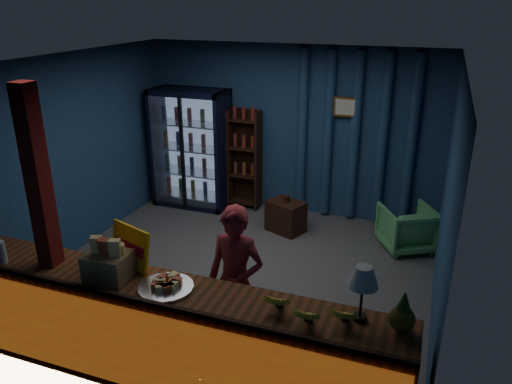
{
  "coord_description": "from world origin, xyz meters",
  "views": [
    {
      "loc": [
        2.1,
        -5.02,
        3.23
      ],
      "look_at": [
        0.32,
        -0.2,
        1.21
      ],
      "focal_mm": 35.0,
      "sensor_mm": 36.0,
      "label": 1
    }
  ],
  "objects_px": {
    "green_chair": "(407,228)",
    "table_lamp": "(363,279)",
    "shopkeeper": "(236,282)",
    "pastry_tray": "(166,286)"
  },
  "relations": [
    {
      "from": "pastry_tray",
      "to": "table_lamp",
      "type": "bearing_deg",
      "value": 4.9
    },
    {
      "from": "green_chair",
      "to": "table_lamp",
      "type": "xyz_separation_m",
      "value": [
        -0.16,
        -3.21,
        1.0
      ]
    },
    {
      "from": "green_chair",
      "to": "shopkeeper",
      "type": "bearing_deg",
      "value": 34.44
    },
    {
      "from": "shopkeeper",
      "to": "pastry_tray",
      "type": "bearing_deg",
      "value": -122.08
    },
    {
      "from": "pastry_tray",
      "to": "table_lamp",
      "type": "height_order",
      "value": "table_lamp"
    },
    {
      "from": "shopkeeper",
      "to": "pastry_tray",
      "type": "xyz_separation_m",
      "value": [
        -0.38,
        -0.6,
        0.22
      ]
    },
    {
      "from": "shopkeeper",
      "to": "pastry_tray",
      "type": "distance_m",
      "value": 0.74
    },
    {
      "from": "green_chair",
      "to": "table_lamp",
      "type": "distance_m",
      "value": 3.36
    },
    {
      "from": "shopkeeper",
      "to": "green_chair",
      "type": "relative_size",
      "value": 2.25
    },
    {
      "from": "pastry_tray",
      "to": "table_lamp",
      "type": "xyz_separation_m",
      "value": [
        1.59,
        0.14,
        0.33
      ]
    }
  ]
}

